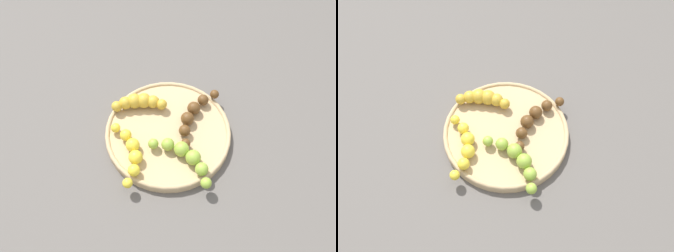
# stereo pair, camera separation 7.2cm
# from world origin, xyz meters

# --- Properties ---
(ground_plane) EXTENTS (2.40, 2.40, 0.00)m
(ground_plane) POSITION_xyz_m (0.00, 0.00, 0.00)
(ground_plane) COLOR #56514C
(fruit_bowl) EXTENTS (0.28, 0.28, 0.02)m
(fruit_bowl) POSITION_xyz_m (0.00, 0.00, 0.01)
(fruit_bowl) COLOR tan
(fruit_bowl) RESTS_ON ground_plane
(banana_green) EXTENTS (0.14, 0.10, 0.03)m
(banana_green) POSITION_xyz_m (0.08, 0.01, 0.04)
(banana_green) COLOR #8CAD38
(banana_green) RESTS_ON fruit_bowl
(banana_overripe) EXTENTS (0.12, 0.13, 0.03)m
(banana_overripe) POSITION_xyz_m (-0.01, 0.06, 0.03)
(banana_overripe) COLOR #593819
(banana_overripe) RESTS_ON fruit_bowl
(banana_spotted) EXTENTS (0.06, 0.12, 0.03)m
(banana_spotted) POSITION_xyz_m (-0.08, -0.04, 0.04)
(banana_spotted) COLOR gold
(banana_spotted) RESTS_ON fruit_bowl
(banana_yellow) EXTENTS (0.15, 0.06, 0.03)m
(banana_yellow) POSITION_xyz_m (0.03, -0.09, 0.03)
(banana_yellow) COLOR yellow
(banana_yellow) RESTS_ON fruit_bowl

